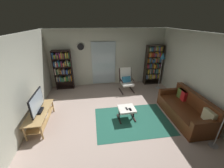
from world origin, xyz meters
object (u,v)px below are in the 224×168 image
(leather_sofa, at_px, (186,110))
(wall_clock, at_px, (81,47))
(cell_phone, at_px, (130,109))
(ottoman, at_px, (127,110))
(bookshelf_near_tv, at_px, (63,68))
(tv_remote, at_px, (127,109))
(television, at_px, (37,103))
(floor_lamp_by_shelf, at_px, (162,59))
(tv_stand, at_px, (40,116))
(bookshelf_near_sofa, at_px, (153,64))
(lounge_armchair, at_px, (126,79))

(leather_sofa, relative_size, wall_clock, 6.79)
(wall_clock, bearing_deg, cell_phone, -61.79)
(ottoman, height_order, cell_phone, cell_phone)
(bookshelf_near_tv, height_order, tv_remote, bookshelf_near_tv)
(television, bearing_deg, tv_remote, -3.33)
(television, bearing_deg, bookshelf_near_tv, 82.46)
(tv_remote, xyz_separation_m, wall_clock, (-1.44, 2.83, 1.44))
(ottoman, distance_m, floor_lamp_by_shelf, 3.01)
(tv_stand, xyz_separation_m, bookshelf_near_sofa, (4.52, 2.44, 0.69))
(bookshelf_near_sofa, xyz_separation_m, tv_remote, (-1.90, -2.60, -0.59))
(leather_sofa, distance_m, cell_phone, 1.82)
(ottoman, distance_m, tv_remote, 0.09)
(bookshelf_near_tv, relative_size, floor_lamp_by_shelf, 1.06)
(leather_sofa, height_order, cell_phone, leather_sofa)
(tv_stand, height_order, leather_sofa, leather_sofa)
(television, xyz_separation_m, ottoman, (2.62, -0.10, -0.43))
(tv_stand, bearing_deg, tv_remote, -3.60)
(lounge_armchair, bearing_deg, cell_phone, -99.94)
(lounge_armchair, xyz_separation_m, ottoman, (-0.45, -1.98, -0.20))
(ottoman, distance_m, cell_phone, 0.15)
(leather_sofa, bearing_deg, tv_stand, 175.82)
(bookshelf_near_tv, bearing_deg, tv_remote, -49.44)
(tv_stand, bearing_deg, bookshelf_near_tv, 82.38)
(cell_phone, bearing_deg, leather_sofa, -11.63)
(tv_stand, bearing_deg, wall_clock, 66.20)
(floor_lamp_by_shelf, bearing_deg, bookshelf_near_sofa, 102.20)
(bookshelf_near_tv, bearing_deg, tv_stand, -97.62)
(lounge_armchair, distance_m, wall_clock, 2.45)
(floor_lamp_by_shelf, xyz_separation_m, wall_clock, (-3.47, 0.80, 0.46))
(leather_sofa, bearing_deg, cell_phone, 176.08)
(television, xyz_separation_m, leather_sofa, (4.52, -0.32, -0.46))
(leather_sofa, relative_size, floor_lamp_by_shelf, 1.19)
(bookshelf_near_sofa, xyz_separation_m, leather_sofa, (0.01, -2.77, -0.70))
(bookshelf_near_tv, distance_m, ottoman, 3.53)
(tv_stand, relative_size, bookshelf_near_tv, 0.77)
(tv_stand, bearing_deg, bookshelf_near_sofa, 28.38)
(tv_stand, bearing_deg, leather_sofa, -4.18)
(lounge_armchair, bearing_deg, ottoman, -102.83)
(tv_remote, bearing_deg, ottoman, 64.97)
(cell_phone, height_order, wall_clock, wall_clock)
(leather_sofa, xyz_separation_m, cell_phone, (-1.81, 0.12, 0.11))
(floor_lamp_by_shelf, bearing_deg, ottoman, -135.53)
(bookshelf_near_sofa, xyz_separation_m, cell_phone, (-1.80, -2.65, -0.59))
(lounge_armchair, relative_size, wall_clock, 3.53)
(bookshelf_near_sofa, height_order, wall_clock, wall_clock)
(lounge_armchair, bearing_deg, wall_clock, 157.29)
(bookshelf_near_sofa, xyz_separation_m, floor_lamp_by_shelf, (0.12, -0.58, 0.38))
(lounge_armchair, bearing_deg, tv_remote, -102.84)
(bookshelf_near_sofa, relative_size, leather_sofa, 0.96)
(bookshelf_near_tv, height_order, lounge_armchair, bookshelf_near_tv)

